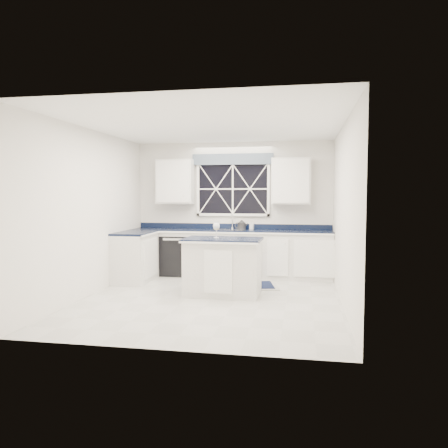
% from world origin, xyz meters
% --- Properties ---
extents(ground, '(4.50, 4.50, 0.00)m').
position_xyz_m(ground, '(0.00, 0.00, 0.00)').
color(ground, '#BAB9B5').
rests_on(ground, ground).
extents(back_wall, '(4.00, 0.10, 2.70)m').
position_xyz_m(back_wall, '(0.00, 2.25, 1.35)').
color(back_wall, silver).
rests_on(back_wall, ground).
extents(base_cabinets, '(3.99, 1.60, 0.90)m').
position_xyz_m(base_cabinets, '(-0.33, 1.78, 0.45)').
color(base_cabinets, silver).
rests_on(base_cabinets, ground).
extents(countertop, '(3.98, 0.64, 0.04)m').
position_xyz_m(countertop, '(0.00, 1.95, 0.92)').
color(countertop, black).
rests_on(countertop, base_cabinets).
extents(dishwasher, '(0.60, 0.58, 0.82)m').
position_xyz_m(dishwasher, '(-1.10, 1.95, 0.41)').
color(dishwasher, black).
rests_on(dishwasher, ground).
extents(window, '(1.65, 0.09, 1.26)m').
position_xyz_m(window, '(0.00, 2.20, 1.83)').
color(window, black).
rests_on(window, ground).
extents(upper_cabinets, '(3.10, 0.34, 0.90)m').
position_xyz_m(upper_cabinets, '(0.00, 2.08, 1.90)').
color(upper_cabinets, silver).
rests_on(upper_cabinets, ground).
extents(faucet, '(0.05, 0.20, 0.30)m').
position_xyz_m(faucet, '(0.00, 2.14, 1.10)').
color(faucet, silver).
rests_on(faucet, countertop).
extents(island, '(1.26, 0.78, 0.93)m').
position_xyz_m(island, '(0.13, 0.35, 0.47)').
color(island, silver).
rests_on(island, ground).
extents(rug, '(1.45, 1.05, 0.02)m').
position_xyz_m(rug, '(0.32, 1.08, 0.01)').
color(rug, '#A6A7A2').
rests_on(rug, ground).
extents(kettle, '(0.28, 0.18, 0.20)m').
position_xyz_m(kettle, '(0.20, 2.04, 1.03)').
color(kettle, '#2B2B2E').
rests_on(kettle, countertop).
extents(wine_glass, '(0.11, 0.11, 0.26)m').
position_xyz_m(wine_glass, '(0.01, 0.41, 1.11)').
color(wine_glass, silver).
rests_on(wine_glass, island).
extents(soap_bottle, '(0.09, 0.09, 0.17)m').
position_xyz_m(soap_bottle, '(0.41, 2.08, 1.02)').
color(soap_bottle, silver).
rests_on(soap_bottle, countertop).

